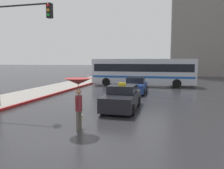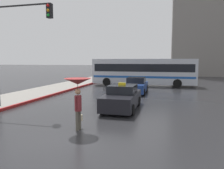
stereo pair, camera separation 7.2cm
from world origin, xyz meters
TOP-DOWN VIEW (x-y plane):
  - ground_plane at (0.00, 0.00)m, footprint 300.00×300.00m
  - taxi at (1.27, 5.99)m, footprint 1.91×4.36m
  - sedan_red at (1.14, 12.96)m, footprint 1.91×4.07m
  - city_bus at (1.08, 19.36)m, footprint 12.11×2.70m
  - pedestrian_with_umbrella at (0.30, 1.45)m, footprint 1.14×1.14m
  - traffic_light at (-4.73, 4.19)m, footprint 3.88×0.38m
  - building_tower_near at (10.62, 42.56)m, footprint 12.02×9.89m

SIDE VIEW (x-z plane):
  - ground_plane at x=0.00m, z-range 0.00..0.00m
  - sedan_red at x=1.14m, z-range -0.06..1.39m
  - taxi at x=1.27m, z-range -0.13..1.51m
  - city_bus at x=1.08m, z-range 0.18..3.38m
  - pedestrian_with_umbrella at x=0.30m, z-range 0.73..2.96m
  - traffic_light at x=-4.73m, z-range 1.23..7.66m
  - building_tower_near at x=10.62m, z-range 0.00..26.21m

